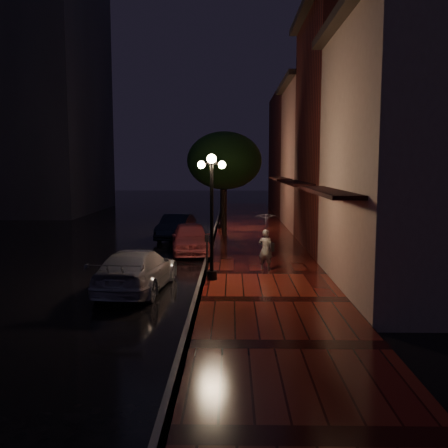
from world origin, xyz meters
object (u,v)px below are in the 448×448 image
(street_tree, at_px, (224,162))
(navy_car, at_px, (176,227))
(woman_with_umbrella, at_px, (266,232))
(pink_car, at_px, (190,238))
(parking_meter, at_px, (207,251))
(silver_car, at_px, (137,270))
(streetlamp_near, at_px, (212,209))
(streetlamp_far, at_px, (221,189))

(street_tree, bearing_deg, navy_car, -170.51)
(woman_with_umbrella, bearing_deg, navy_car, -40.84)
(pink_car, distance_m, navy_car, 4.68)
(woman_with_umbrella, bearing_deg, parking_meter, 48.70)
(silver_car, distance_m, parking_meter, 2.81)
(woman_with_umbrella, bearing_deg, streetlamp_near, 64.20)
(street_tree, height_order, woman_with_umbrella, street_tree)
(streetlamp_far, relative_size, silver_car, 0.91)
(parking_meter, bearing_deg, streetlamp_near, -54.89)
(parking_meter, bearing_deg, pink_car, 119.90)
(streetlamp_near, distance_m, woman_with_umbrella, 2.82)
(pink_car, xyz_separation_m, parking_meter, (1.05, -5.33, 0.31))
(streetlamp_near, distance_m, pink_car, 6.42)
(navy_car, xyz_separation_m, silver_car, (0.00, -11.55, -0.00))
(silver_car, relative_size, parking_meter, 3.22)
(streetlamp_near, relative_size, woman_with_umbrella, 2.01)
(pink_car, relative_size, silver_car, 0.90)
(woman_with_umbrella, bearing_deg, pink_car, -30.38)
(streetlamp_far, height_order, silver_car, streetlamp_far)
(streetlamp_near, bearing_deg, streetlamp_far, 90.00)
(streetlamp_far, xyz_separation_m, pink_car, (-1.25, -7.98, -1.87))
(streetlamp_far, relative_size, parking_meter, 2.93)
(navy_car, distance_m, parking_meter, 10.11)
(streetlamp_far, height_order, navy_car, streetlamp_far)
(streetlamp_far, bearing_deg, woman_with_umbrella, -80.87)
(pink_car, xyz_separation_m, woman_with_umbrella, (3.21, -4.27, 0.84))
(pink_car, relative_size, woman_with_umbrella, 1.98)
(parking_meter, bearing_deg, streetlamp_far, 107.96)
(streetlamp_near, relative_size, pink_car, 1.01)
(street_tree, height_order, pink_car, street_tree)
(pink_car, bearing_deg, streetlamp_near, -85.40)
(navy_car, xyz_separation_m, woman_with_umbrella, (4.38, -8.80, 0.88))
(silver_car, height_order, parking_meter, parking_meter)
(navy_car, height_order, silver_car, navy_car)
(silver_car, bearing_deg, streetlamp_far, -93.80)
(silver_car, bearing_deg, streetlamp_near, -151.98)
(woman_with_umbrella, xyz_separation_m, parking_meter, (-2.17, -1.06, -0.53))
(street_tree, bearing_deg, woman_with_umbrella, -79.52)
(streetlamp_near, bearing_deg, street_tree, 88.65)
(streetlamp_far, relative_size, pink_car, 1.01)
(streetlamp_far, distance_m, woman_with_umbrella, 12.46)
(streetlamp_far, distance_m, navy_car, 4.63)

